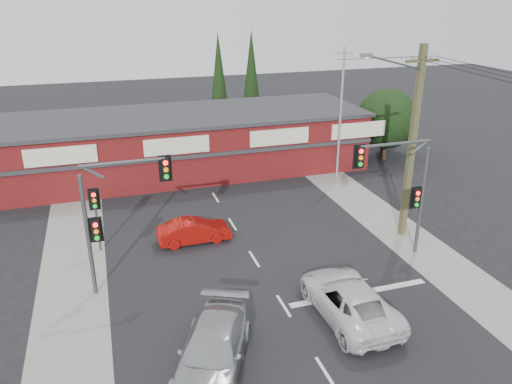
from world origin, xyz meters
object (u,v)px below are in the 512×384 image
object	(u,v)px
red_sedan	(194,231)
silver_suv	(213,350)
shop_building	(183,142)
white_suv	(349,299)
utility_pole	(411,138)

from	to	relation	value
red_sedan	silver_suv	bearing A→B (deg)	171.59
shop_building	silver_suv	bearing A→B (deg)	-97.16
white_suv	shop_building	world-z (taller)	shop_building
silver_suv	shop_building	distance (m)	21.36
shop_building	utility_pole	bearing A→B (deg)	-56.24
white_suv	red_sedan	world-z (taller)	white_suv
red_sedan	shop_building	world-z (taller)	shop_building
red_sedan	utility_pole	world-z (taller)	utility_pole
white_suv	silver_suv	bearing A→B (deg)	12.31
white_suv	shop_building	bearing A→B (deg)	-81.41
silver_suv	red_sedan	bearing A→B (deg)	107.29
silver_suv	shop_building	bearing A→B (deg)	107.27
silver_suv	shop_building	size ratio (longest dim) A/B	0.20
utility_pole	silver_suv	bearing A→B (deg)	-149.23
red_sedan	shop_building	distance (m)	11.69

